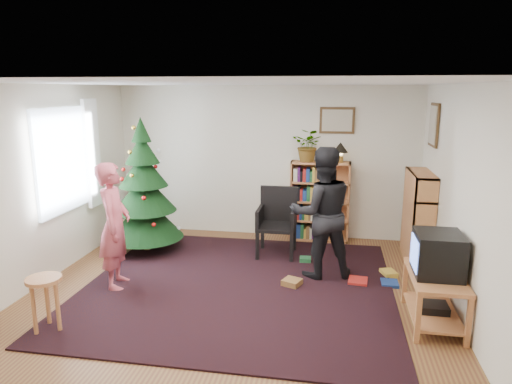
% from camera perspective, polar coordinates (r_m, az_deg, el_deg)
% --- Properties ---
extents(floor, '(5.00, 5.00, 0.00)m').
position_cam_1_polar(floor, '(5.62, -2.79, -12.95)').
color(floor, brown).
rests_on(floor, ground).
extents(ceiling, '(5.00, 5.00, 0.00)m').
position_cam_1_polar(ceiling, '(5.07, -3.10, 13.46)').
color(ceiling, white).
rests_on(ceiling, wall_back).
extents(wall_back, '(5.00, 0.02, 2.50)m').
position_cam_1_polar(wall_back, '(7.62, 1.19, 3.79)').
color(wall_back, silver).
rests_on(wall_back, floor).
extents(wall_front, '(5.00, 0.02, 2.50)m').
position_cam_1_polar(wall_front, '(2.93, -13.92, -11.46)').
color(wall_front, silver).
rests_on(wall_front, floor).
extents(wall_left, '(0.02, 5.00, 2.50)m').
position_cam_1_polar(wall_left, '(6.24, -25.96, 0.49)').
color(wall_left, silver).
rests_on(wall_left, floor).
extents(wall_right, '(0.02, 5.00, 2.50)m').
position_cam_1_polar(wall_right, '(5.26, 24.68, -1.45)').
color(wall_right, silver).
rests_on(wall_right, floor).
extents(rug, '(3.80, 3.60, 0.02)m').
position_cam_1_polar(rug, '(5.88, -2.15, -11.62)').
color(rug, black).
rests_on(rug, floor).
extents(window_pane, '(0.04, 1.20, 1.40)m').
position_cam_1_polar(window_pane, '(6.67, -22.99, 3.67)').
color(window_pane, silver).
rests_on(window_pane, wall_left).
extents(curtain, '(0.06, 0.35, 1.60)m').
position_cam_1_polar(curtain, '(7.24, -19.77, 4.57)').
color(curtain, white).
rests_on(curtain, wall_left).
extents(picture_back, '(0.55, 0.03, 0.42)m').
position_cam_1_polar(picture_back, '(7.43, 10.10, 8.81)').
color(picture_back, '#4C3319').
rests_on(picture_back, wall_back).
extents(picture_right, '(0.03, 0.50, 0.60)m').
position_cam_1_polar(picture_right, '(6.84, 21.37, 7.82)').
color(picture_right, '#4C3319').
rests_on(picture_right, wall_right).
extents(christmas_tree, '(1.13, 1.13, 2.04)m').
position_cam_1_polar(christmas_tree, '(7.06, -13.76, -0.59)').
color(christmas_tree, '#3F2816').
rests_on(christmas_tree, rug).
extents(bookshelf_back, '(0.95, 0.30, 1.30)m').
position_cam_1_polar(bookshelf_back, '(7.49, 7.95, -1.05)').
color(bookshelf_back, '#BA7942').
rests_on(bookshelf_back, floor).
extents(bookshelf_right, '(0.30, 0.95, 1.30)m').
position_cam_1_polar(bookshelf_right, '(6.92, 19.60, -2.85)').
color(bookshelf_right, '#BA7942').
rests_on(bookshelf_right, floor).
extents(tv_stand, '(0.52, 0.94, 0.55)m').
position_cam_1_polar(tv_stand, '(5.26, 21.40, -11.78)').
color(tv_stand, '#BA7942').
rests_on(tv_stand, floor).
extents(crt_tv, '(0.47, 0.51, 0.45)m').
position_cam_1_polar(crt_tv, '(5.10, 21.77, -7.21)').
color(crt_tv, black).
rests_on(crt_tv, tv_stand).
extents(armchair, '(0.56, 0.56, 1.01)m').
position_cam_1_polar(armchair, '(6.82, 2.71, -3.34)').
color(armchair, black).
rests_on(armchair, rug).
extents(stool, '(0.35, 0.35, 0.59)m').
position_cam_1_polar(stool, '(5.17, -24.92, -11.02)').
color(stool, '#BA7942').
rests_on(stool, floor).
extents(person_standing, '(0.50, 0.65, 1.58)m').
position_cam_1_polar(person_standing, '(5.88, -17.28, -4.07)').
color(person_standing, '#BA4A58').
rests_on(person_standing, rug).
extents(person_by_chair, '(0.99, 0.86, 1.73)m').
position_cam_1_polar(person_by_chair, '(5.98, 8.23, -2.62)').
color(person_by_chair, black).
rests_on(person_by_chair, rug).
extents(potted_plant, '(0.58, 0.54, 0.52)m').
position_cam_1_polar(potted_plant, '(7.34, 6.59, 5.82)').
color(potted_plant, gray).
rests_on(potted_plant, bookshelf_back).
extents(table_lamp, '(0.24, 0.24, 0.32)m').
position_cam_1_polar(table_lamp, '(7.34, 10.50, 5.33)').
color(table_lamp, '#A57F33').
rests_on(table_lamp, bookshelf_back).
extents(floor_clutter, '(1.44, 1.04, 0.08)m').
position_cam_1_polar(floor_clutter, '(6.22, 11.20, -10.16)').
color(floor_clutter, '#A51E19').
rests_on(floor_clutter, rug).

